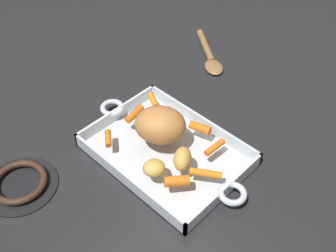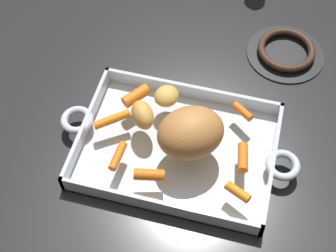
{
  "view_description": "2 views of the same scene",
  "coord_description": "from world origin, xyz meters",
  "px_view_note": "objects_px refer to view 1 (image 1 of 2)",
  "views": [
    {
      "loc": [
        0.43,
        -0.44,
        0.69
      ],
      "look_at": [
        -0.01,
        0.02,
        0.07
      ],
      "focal_mm": 44.1,
      "sensor_mm": 36.0,
      "label": 1
    },
    {
      "loc": [
        -0.1,
        0.43,
        0.74
      ],
      "look_at": [
        0.01,
        0.0,
        0.08
      ],
      "focal_mm": 52.24,
      "sensor_mm": 36.0,
      "label": 2
    }
  ],
  "objects_px": {
    "potato_near_roast": "(182,159)",
    "potato_golden_small": "(154,168)",
    "baby_carrot_southeast": "(134,114)",
    "baby_carrot_northwest": "(177,181)",
    "baby_carrot_short": "(206,173)",
    "serving_spoon": "(209,56)",
    "roasting_dish": "(166,152)",
    "baby_carrot_center_left": "(215,147)",
    "baby_carrot_long": "(153,100)",
    "baby_carrot_northeast": "(108,138)",
    "stove_burner_rear": "(20,183)",
    "pork_roast": "(160,125)",
    "baby_carrot_southwest": "(200,128)"
  },
  "relations": [
    {
      "from": "potato_near_roast",
      "to": "baby_carrot_southeast",
      "type": "bearing_deg",
      "value": 169.94
    },
    {
      "from": "stove_burner_rear",
      "to": "serving_spoon",
      "type": "distance_m",
      "value": 0.62
    },
    {
      "from": "roasting_dish",
      "to": "serving_spoon",
      "type": "relative_size",
      "value": 2.18
    },
    {
      "from": "potato_near_roast",
      "to": "serving_spoon",
      "type": "height_order",
      "value": "potato_near_roast"
    },
    {
      "from": "baby_carrot_northwest",
      "to": "potato_near_roast",
      "type": "bearing_deg",
      "value": 120.09
    },
    {
      "from": "pork_roast",
      "to": "potato_golden_small",
      "type": "height_order",
      "value": "pork_roast"
    },
    {
      "from": "baby_carrot_southeast",
      "to": "baby_carrot_northwest",
      "type": "distance_m",
      "value": 0.22
    },
    {
      "from": "potato_near_roast",
      "to": "potato_golden_small",
      "type": "bearing_deg",
      "value": -117.8
    },
    {
      "from": "serving_spoon",
      "to": "stove_burner_rear",
      "type": "bearing_deg",
      "value": -52.34
    },
    {
      "from": "baby_carrot_short",
      "to": "baby_carrot_northwest",
      "type": "distance_m",
      "value": 0.06
    },
    {
      "from": "baby_carrot_center_left",
      "to": "serving_spoon",
      "type": "bearing_deg",
      "value": 131.22
    },
    {
      "from": "roasting_dish",
      "to": "baby_carrot_long",
      "type": "relative_size",
      "value": 9.9
    },
    {
      "from": "baby_carrot_southeast",
      "to": "serving_spoon",
      "type": "xyz_separation_m",
      "value": [
        -0.05,
        0.34,
        -0.04
      ]
    },
    {
      "from": "baby_carrot_short",
      "to": "baby_carrot_southwest",
      "type": "bearing_deg",
      "value": 135.93
    },
    {
      "from": "baby_carrot_southwest",
      "to": "stove_burner_rear",
      "type": "height_order",
      "value": "baby_carrot_southwest"
    },
    {
      "from": "baby_carrot_southeast",
      "to": "pork_roast",
      "type": "bearing_deg",
      "value": -3.79
    },
    {
      "from": "baby_carrot_northwest",
      "to": "serving_spoon",
      "type": "relative_size",
      "value": 0.26
    },
    {
      "from": "roasting_dish",
      "to": "baby_carrot_northwest",
      "type": "distance_m",
      "value": 0.12
    },
    {
      "from": "baby_carrot_southeast",
      "to": "baby_carrot_short",
      "type": "relative_size",
      "value": 0.8
    },
    {
      "from": "baby_carrot_northwest",
      "to": "baby_carrot_southwest",
      "type": "xyz_separation_m",
      "value": [
        -0.07,
        0.15,
        -0.0
      ]
    },
    {
      "from": "serving_spoon",
      "to": "pork_roast",
      "type": "bearing_deg",
      "value": -30.55
    },
    {
      "from": "baby_carrot_short",
      "to": "potato_near_roast",
      "type": "xyz_separation_m",
      "value": [
        -0.05,
        -0.01,
        0.01
      ]
    },
    {
      "from": "roasting_dish",
      "to": "baby_carrot_northwest",
      "type": "xyz_separation_m",
      "value": [
        0.09,
        -0.06,
        0.04
      ]
    },
    {
      "from": "pork_roast",
      "to": "baby_carrot_southeast",
      "type": "bearing_deg",
      "value": 176.21
    },
    {
      "from": "potato_golden_small",
      "to": "stove_burner_rear",
      "type": "relative_size",
      "value": 0.3
    },
    {
      "from": "baby_carrot_short",
      "to": "pork_roast",
      "type": "bearing_deg",
      "value": 174.91
    },
    {
      "from": "baby_carrot_northeast",
      "to": "baby_carrot_short",
      "type": "distance_m",
      "value": 0.23
    },
    {
      "from": "baby_carrot_southeast",
      "to": "baby_carrot_long",
      "type": "relative_size",
      "value": 1.23
    },
    {
      "from": "potato_golden_small",
      "to": "baby_carrot_short",
      "type": "bearing_deg",
      "value": 39.99
    },
    {
      "from": "baby_carrot_center_left",
      "to": "stove_burner_rear",
      "type": "height_order",
      "value": "baby_carrot_center_left"
    },
    {
      "from": "baby_carrot_northeast",
      "to": "stove_burner_rear",
      "type": "height_order",
      "value": "baby_carrot_northeast"
    },
    {
      "from": "roasting_dish",
      "to": "potato_near_roast",
      "type": "height_order",
      "value": "potato_near_roast"
    },
    {
      "from": "potato_near_roast",
      "to": "stove_burner_rear",
      "type": "distance_m",
      "value": 0.34
    },
    {
      "from": "baby_carrot_northeast",
      "to": "potato_golden_small",
      "type": "xyz_separation_m",
      "value": [
        0.14,
        0.01,
        0.01
      ]
    },
    {
      "from": "baby_carrot_northeast",
      "to": "baby_carrot_short",
      "type": "xyz_separation_m",
      "value": [
        0.22,
        0.07,
        0.0
      ]
    },
    {
      "from": "baby_carrot_long",
      "to": "potato_near_roast",
      "type": "xyz_separation_m",
      "value": [
        0.18,
        -0.1,
        0.01
      ]
    },
    {
      "from": "baby_carrot_center_left",
      "to": "baby_carrot_southwest",
      "type": "bearing_deg",
      "value": 160.01
    },
    {
      "from": "serving_spoon",
      "to": "baby_carrot_southwest",
      "type": "bearing_deg",
      "value": -17.46
    },
    {
      "from": "potato_near_roast",
      "to": "baby_carrot_short",
      "type": "bearing_deg",
      "value": 14.48
    },
    {
      "from": "baby_carrot_short",
      "to": "baby_carrot_northwest",
      "type": "xyz_separation_m",
      "value": [
        -0.03,
        -0.06,
        0.0
      ]
    },
    {
      "from": "baby_carrot_center_left",
      "to": "baby_carrot_long",
      "type": "xyz_separation_m",
      "value": [
        -0.2,
        0.02,
        0.0
      ]
    },
    {
      "from": "baby_carrot_long",
      "to": "potato_near_roast",
      "type": "bearing_deg",
      "value": -27.64
    },
    {
      "from": "pork_roast",
      "to": "baby_carrot_short",
      "type": "bearing_deg",
      "value": -5.09
    },
    {
      "from": "roasting_dish",
      "to": "potato_golden_small",
      "type": "xyz_separation_m",
      "value": [
        0.04,
        -0.07,
        0.04
      ]
    },
    {
      "from": "roasting_dish",
      "to": "baby_carrot_center_left",
      "type": "relative_size",
      "value": 8.06
    },
    {
      "from": "baby_carrot_center_left",
      "to": "baby_carrot_long",
      "type": "distance_m",
      "value": 0.2
    },
    {
      "from": "pork_roast",
      "to": "potato_golden_small",
      "type": "xyz_separation_m",
      "value": [
        0.06,
        -0.08,
        -0.02
      ]
    },
    {
      "from": "roasting_dish",
      "to": "baby_carrot_southwest",
      "type": "distance_m",
      "value": 0.09
    },
    {
      "from": "potato_golden_small",
      "to": "baby_carrot_southeast",
      "type": "bearing_deg",
      "value": 150.51
    },
    {
      "from": "baby_carrot_southeast",
      "to": "potato_golden_small",
      "type": "xyz_separation_m",
      "value": [
        0.15,
        -0.09,
        0.01
      ]
    }
  ]
}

